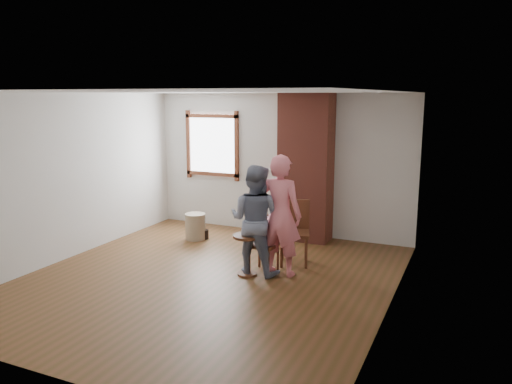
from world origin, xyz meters
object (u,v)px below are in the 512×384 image
at_px(person_pink, 280,215).
at_px(side_table, 247,248).
at_px(man, 255,220).
at_px(dining_chair_right, 266,240).
at_px(stoneware_crock, 195,226).
at_px(dining_chair_left, 294,228).

bearing_deg(person_pink, side_table, 32.48).
relative_size(side_table, man, 0.38).
bearing_deg(person_pink, dining_chair_right, -8.53).
bearing_deg(stoneware_crock, side_table, -38.16).
height_order(dining_chair_left, person_pink, person_pink).
relative_size(stoneware_crock, dining_chair_left, 0.48).
bearing_deg(side_table, dining_chair_left, 62.10).
height_order(side_table, person_pink, person_pink).
distance_m(stoneware_crock, man, 2.13).
relative_size(dining_chair_right, man, 0.52).
bearing_deg(side_table, dining_chair_right, 58.81).
distance_m(dining_chair_left, dining_chair_right, 0.59).
height_order(man, person_pink, person_pink).
xyz_separation_m(dining_chair_left, dining_chair_right, (-0.25, -0.52, -0.08)).
bearing_deg(dining_chair_right, person_pink, -6.68).
bearing_deg(dining_chair_right, man, -120.00).
bearing_deg(side_table, person_pink, 30.00).
bearing_deg(dining_chair_right, dining_chair_left, 68.31).
relative_size(dining_chair_left, person_pink, 0.56).
xyz_separation_m(side_table, man, (0.07, 0.13, 0.40)).
xyz_separation_m(dining_chair_left, man, (-0.36, -0.68, 0.25)).
distance_m(dining_chair_right, man, 0.38).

